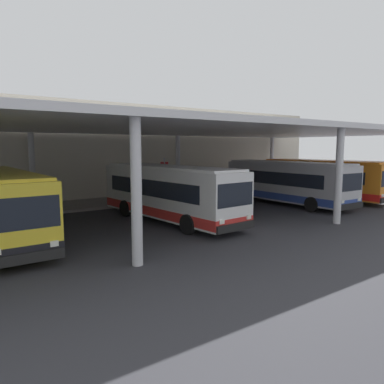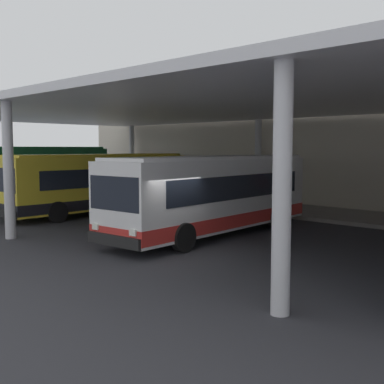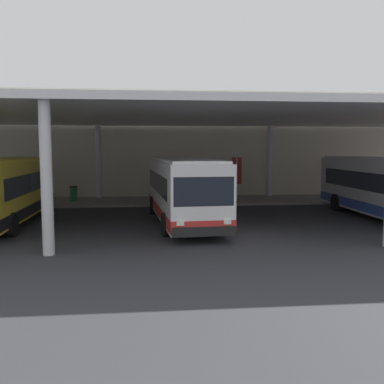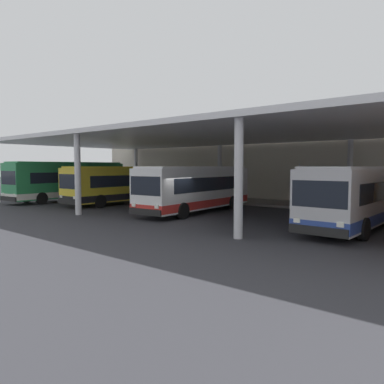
{
  "view_description": "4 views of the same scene",
  "coord_description": "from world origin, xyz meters",
  "px_view_note": "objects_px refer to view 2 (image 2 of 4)",
  "views": [
    {
      "loc": [
        -11.99,
        -13.98,
        4.23
      ],
      "look_at": [
        0.72,
        3.73,
        1.54
      ],
      "focal_mm": 34.08,
      "sensor_mm": 36.0,
      "label": 1
    },
    {
      "loc": [
        11.7,
        -10.89,
        3.49
      ],
      "look_at": [
        -2.89,
        4.22,
        1.57
      ],
      "focal_mm": 45.18,
      "sensor_mm": 36.0,
      "label": 2
    },
    {
      "loc": [
        -2.77,
        -17.59,
        3.66
      ],
      "look_at": [
        -0.63,
        3.11,
        1.56
      ],
      "focal_mm": 40.64,
      "sensor_mm": 36.0,
      "label": 3
    },
    {
      "loc": [
        14.67,
        -15.95,
        3.18
      ],
      "look_at": [
        -1.3,
        3.33,
        1.4
      ],
      "focal_mm": 33.91,
      "sensor_mm": 36.0,
      "label": 4
    }
  ],
  "objects_px": {
    "bus_second_bay": "(99,183)",
    "bench_waiting": "(182,190)",
    "trash_bin": "(221,194)",
    "bus_middle_bay": "(213,194)",
    "bus_nearest_bay": "(20,176)"
  },
  "relations": [
    {
      "from": "bus_second_bay",
      "to": "trash_bin",
      "type": "relative_size",
      "value": 10.77
    },
    {
      "from": "bus_second_bay",
      "to": "bench_waiting",
      "type": "relative_size",
      "value": 5.86
    },
    {
      "from": "bus_second_bay",
      "to": "bus_middle_bay",
      "type": "xyz_separation_m",
      "value": [
        8.59,
        -0.52,
        0.0
      ]
    },
    {
      "from": "bus_nearest_bay",
      "to": "bus_second_bay",
      "type": "bearing_deg",
      "value": 12.46
    },
    {
      "from": "bus_nearest_bay",
      "to": "bench_waiting",
      "type": "relative_size",
      "value": 6.36
    },
    {
      "from": "bus_nearest_bay",
      "to": "trash_bin",
      "type": "bearing_deg",
      "value": 48.18
    },
    {
      "from": "bus_second_bay",
      "to": "bench_waiting",
      "type": "xyz_separation_m",
      "value": [
        -1.51,
        7.77,
        -0.99
      ]
    },
    {
      "from": "bench_waiting",
      "to": "trash_bin",
      "type": "distance_m",
      "value": 3.49
    },
    {
      "from": "bus_second_bay",
      "to": "bus_middle_bay",
      "type": "bearing_deg",
      "value": -3.47
    },
    {
      "from": "bus_middle_bay",
      "to": "bench_waiting",
      "type": "relative_size",
      "value": 5.93
    },
    {
      "from": "bus_middle_bay",
      "to": "bench_waiting",
      "type": "height_order",
      "value": "bus_middle_bay"
    },
    {
      "from": "bench_waiting",
      "to": "trash_bin",
      "type": "xyz_separation_m",
      "value": [
        3.49,
        -0.08,
        0.01
      ]
    },
    {
      "from": "bus_nearest_bay",
      "to": "bus_second_bay",
      "type": "distance_m",
      "value": 6.25
    },
    {
      "from": "bus_nearest_bay",
      "to": "bus_middle_bay",
      "type": "bearing_deg",
      "value": 3.23
    },
    {
      "from": "trash_bin",
      "to": "bus_nearest_bay",
      "type": "bearing_deg",
      "value": -131.82
    }
  ]
}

